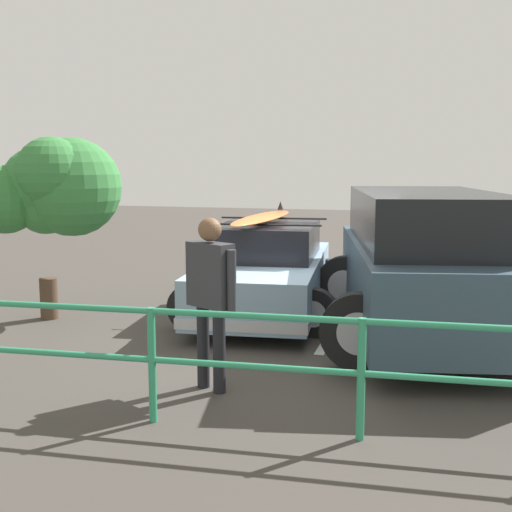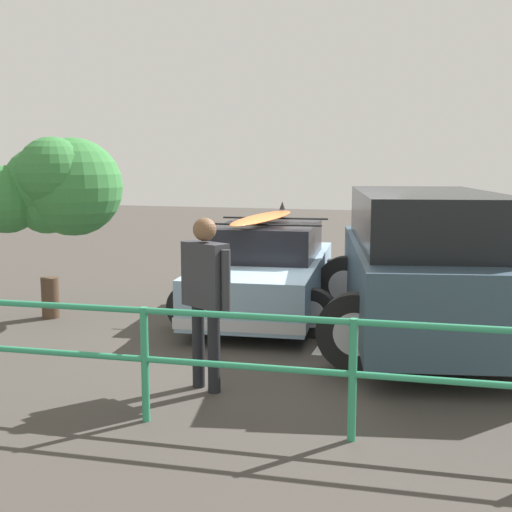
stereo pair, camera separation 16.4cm
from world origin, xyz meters
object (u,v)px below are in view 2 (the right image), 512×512
object	(u,v)px
suv_car	(423,263)
person_bystander	(205,288)
sedan_car	(268,270)
bush_near_left	(55,188)

from	to	relation	value
suv_car	person_bystander	world-z (taller)	suv_car
sedan_car	person_bystander	world-z (taller)	person_bystander
bush_near_left	suv_car	bearing A→B (deg)	-175.91
suv_car	bush_near_left	xyz separation A→B (m)	(5.12, 0.37, 0.92)
bush_near_left	person_bystander	bearing A→B (deg)	145.04
bush_near_left	sedan_car	bearing A→B (deg)	-155.22
person_bystander	suv_car	bearing A→B (deg)	-128.02
sedan_car	bush_near_left	xyz separation A→B (m)	(2.81, 1.30, 1.27)
sedan_car	person_bystander	bearing A→B (deg)	95.29
person_bystander	bush_near_left	bearing A→B (deg)	-34.96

